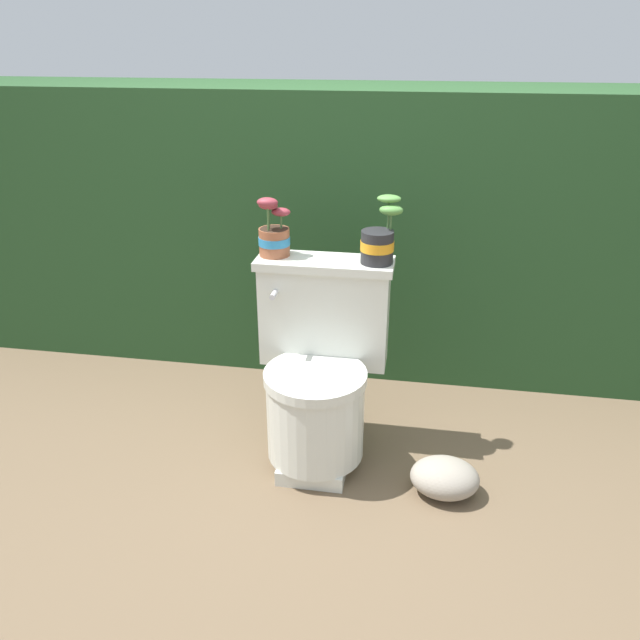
# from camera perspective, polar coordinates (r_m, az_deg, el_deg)

# --- Properties ---
(ground_plane) EXTENTS (12.00, 12.00, 0.00)m
(ground_plane) POSITION_cam_1_polar(r_m,az_deg,el_deg) (2.43, -0.72, -12.34)
(ground_plane) COLOR brown
(hedge_backdrop) EXTENTS (3.92, 0.64, 1.27)m
(hedge_backdrop) POSITION_cam_1_polar(r_m,az_deg,el_deg) (2.99, 2.47, 8.52)
(hedge_backdrop) COLOR #234723
(hedge_backdrop) RESTS_ON ground
(toilet) EXTENTS (0.49, 0.47, 0.74)m
(toilet) POSITION_cam_1_polar(r_m,az_deg,el_deg) (2.27, -0.10, -5.08)
(toilet) COLOR silver
(toilet) RESTS_ON ground
(potted_plant_left) EXTENTS (0.12, 0.11, 0.21)m
(potted_plant_left) POSITION_cam_1_polar(r_m,az_deg,el_deg) (2.24, -4.24, 7.72)
(potted_plant_left) COLOR #9E5638
(potted_plant_left) RESTS_ON toilet
(potted_plant_midleft) EXTENTS (0.14, 0.13, 0.23)m
(potted_plant_midleft) POSITION_cam_1_polar(r_m,az_deg,el_deg) (2.17, 5.40, 7.22)
(potted_plant_midleft) COLOR #262628
(potted_plant_midleft) RESTS_ON toilet
(garden_stone) EXTENTS (0.24, 0.19, 0.13)m
(garden_stone) POSITION_cam_1_polar(r_m,az_deg,el_deg) (2.27, 11.33, -13.95)
(garden_stone) COLOR #9E9384
(garden_stone) RESTS_ON ground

